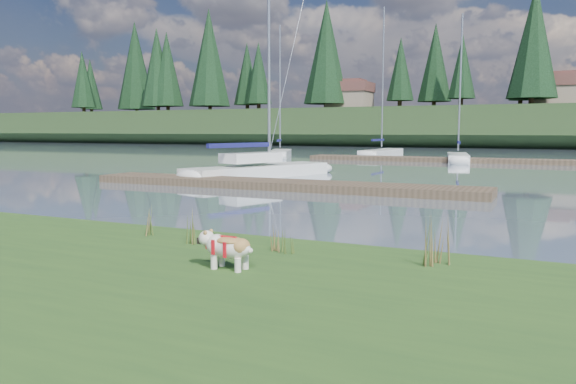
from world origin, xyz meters
The scene contains 24 objects.
ground centered at (0.00, 30.00, 0.00)m, with size 200.00×200.00×0.00m, color slate.
bank centered at (0.00, -6.00, 0.17)m, with size 60.00×9.00×0.35m, color #2D501D.
ridge centered at (0.00, 73.00, 2.50)m, with size 200.00×20.00×5.00m, color #1E3118.
bulldog centered at (1.66, -3.84, 0.67)m, with size 0.84×0.38×0.51m.
sailboat_main centered at (-6.75, 13.75, 0.42)m, with size 4.62×9.16×13.03m.
dock_near centered at (-4.00, 9.00, 0.15)m, with size 16.00×2.00×0.30m, color #4C3D2C.
dock_far centered at (2.00, 30.00, 0.15)m, with size 26.00×2.20×0.30m, color #4C3D2C.
sailboat_bg_0 centered at (-14.87, 31.82, 0.32)m, with size 4.05×7.39×10.76m.
sailboat_bg_1 centered at (-7.52, 37.16, 0.33)m, with size 1.94×8.48×12.52m.
sailboat_bg_2 centered at (-0.43, 30.87, 0.33)m, with size 2.48×6.86×10.25m.
weed_0 centered at (0.21, -2.64, 0.63)m, with size 0.17×0.14×0.67m.
weed_1 centered at (1.77, -2.54, 0.52)m, with size 0.17×0.14×0.40m.
weed_2 centered at (4.09, -2.56, 0.65)m, with size 0.17×0.14×0.73m.
weed_3 centered at (-0.97, -2.34, 0.60)m, with size 0.17×0.14×0.61m.
weed_4 centered at (1.96, -2.63, 0.52)m, with size 0.17×0.14×0.41m.
weed_5 centered at (4.27, -2.28, 0.65)m, with size 0.17×0.14×0.72m.
mud_lip centered at (0.00, -1.60, 0.07)m, with size 60.00×0.50×0.14m, color #33281C.
conifer_0 centered at (-55.00, 67.00, 12.64)m, with size 5.72×5.72×14.15m.
conifer_1 centered at (-40.00, 71.00, 11.28)m, with size 4.40×4.40×11.30m.
conifer_2 centered at (-25.00, 68.00, 13.54)m, with size 6.60×6.60×16.05m.
conifer_3 centered at (-10.00, 72.00, 11.74)m, with size 4.84×4.84×12.25m.
conifer_4 centered at (3.00, 66.00, 13.09)m, with size 6.16×6.16×15.10m.
house_0 centered at (-22.00, 70.00, 7.31)m, with size 6.30×5.30×4.65m.
house_1 centered at (6.00, 71.00, 7.31)m, with size 6.30×5.30×4.65m.
Camera 1 is at (5.62, -10.33, 2.26)m, focal length 35.00 mm.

